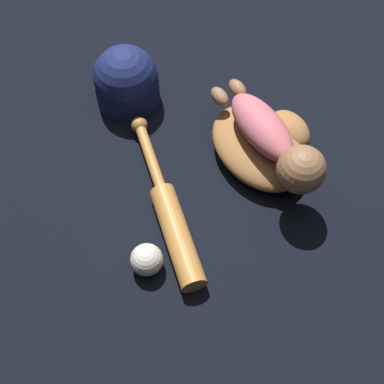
% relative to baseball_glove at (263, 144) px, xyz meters
% --- Properties ---
extents(ground_plane, '(6.00, 6.00, 0.00)m').
position_rel_baseball_glove_xyz_m(ground_plane, '(-0.01, 0.01, -0.04)').
color(ground_plane, black).
extents(baseball_glove, '(0.33, 0.29, 0.08)m').
position_rel_baseball_glove_xyz_m(baseball_glove, '(0.00, 0.00, 0.00)').
color(baseball_glove, '#A8703D').
rests_on(baseball_glove, ground).
extents(baby_figure, '(0.39, 0.17, 0.11)m').
position_rel_baseball_glove_xyz_m(baby_figure, '(0.06, -0.00, 0.09)').
color(baby_figure, '#D16670').
rests_on(baby_figure, baseball_glove).
extents(baseball_bat, '(0.49, 0.06, 0.06)m').
position_rel_baseball_glove_xyz_m(baseball_bat, '(0.12, -0.28, -0.01)').
color(baseball_bat, '#C6843D').
rests_on(baseball_bat, ground).
extents(baseball, '(0.07, 0.07, 0.07)m').
position_rel_baseball_glove_xyz_m(baseball, '(0.22, -0.36, -0.00)').
color(baseball, silver).
rests_on(baseball, ground).
extents(baseball_cap, '(0.25, 0.17, 0.17)m').
position_rel_baseball_glove_xyz_m(baseball_cap, '(-0.28, -0.29, 0.03)').
color(baseball_cap, navy).
rests_on(baseball_cap, ground).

